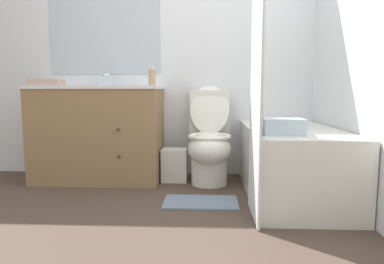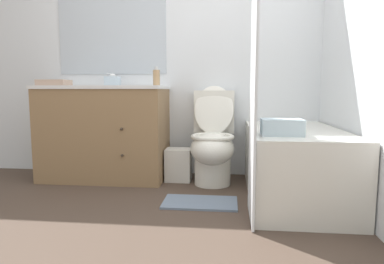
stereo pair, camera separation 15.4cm
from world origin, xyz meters
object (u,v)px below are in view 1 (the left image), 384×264
(sink_faucet, at_px, (104,82))
(toilet, at_px, (209,142))
(bathtub, at_px, (291,162))
(tissue_box, at_px, (107,81))
(hand_towel_folded, at_px, (47,82))
(vanity_cabinet, at_px, (99,132))
(bath_towel_folded, at_px, (283,127))
(soap_dispenser, at_px, (152,77))
(bath_mat, at_px, (201,202))
(wastebasket, at_px, (175,165))

(sink_faucet, xyz_separation_m, toilet, (1.01, -0.27, -0.53))
(toilet, relative_size, bathtub, 0.64)
(tissue_box, xyz_separation_m, hand_towel_folded, (-0.48, -0.18, -0.02))
(hand_towel_folded, bearing_deg, tissue_box, 20.24)
(vanity_cabinet, bearing_deg, bathtub, -13.66)
(bathtub, distance_m, bath_towel_folded, 0.53)
(sink_faucet, relative_size, soap_dispenser, 0.84)
(soap_dispenser, height_order, bath_mat, soap_dispenser)
(bathtub, relative_size, bath_towel_folded, 5.13)
(vanity_cabinet, distance_m, sink_faucet, 0.50)
(bath_towel_folded, bearing_deg, soap_dispenser, 141.42)
(soap_dispenser, height_order, bath_towel_folded, soap_dispenser)
(wastebasket, bearing_deg, tissue_box, 175.24)
(hand_towel_folded, bearing_deg, bathtub, -7.38)
(toilet, bearing_deg, bathtub, -28.01)
(bathtub, relative_size, bath_mat, 2.50)
(sink_faucet, height_order, tissue_box, sink_faucet)
(wastebasket, height_order, bath_mat, wastebasket)
(wastebasket, xyz_separation_m, hand_towel_folded, (-1.09, -0.12, 0.74))
(soap_dispenser, xyz_separation_m, bath_mat, (0.45, -0.64, -0.93))
(wastebasket, height_order, soap_dispenser, soap_dispenser)
(toilet, bearing_deg, bath_towel_folded, -56.74)
(toilet, xyz_separation_m, soap_dispenser, (-0.51, 0.06, 0.57))
(vanity_cabinet, relative_size, soap_dispenser, 6.75)
(tissue_box, bearing_deg, toilet, -6.22)
(vanity_cabinet, xyz_separation_m, bath_towel_folded, (1.49, -0.79, 0.14))
(vanity_cabinet, relative_size, bath_mat, 2.12)
(bathtub, bearing_deg, toilet, 151.99)
(bathtub, bearing_deg, wastebasket, 157.78)
(sink_faucet, xyz_separation_m, bath_mat, (0.95, -0.84, -0.89))
(vanity_cabinet, distance_m, soap_dispenser, 0.70)
(toilet, bearing_deg, vanity_cabinet, 176.53)
(toilet, xyz_separation_m, bath_towel_folded, (0.48, -0.73, 0.22))
(bathtub, height_order, bath_towel_folded, bath_towel_folded)
(wastebasket, relative_size, soap_dispenser, 1.73)
(wastebasket, xyz_separation_m, bath_mat, (0.25, -0.63, -0.14))
(vanity_cabinet, distance_m, bath_towel_folded, 1.69)
(toilet, xyz_separation_m, tissue_box, (-0.94, 0.10, 0.54))
(vanity_cabinet, xyz_separation_m, toilet, (1.01, -0.06, -0.07))
(bathtub, bearing_deg, soap_dispenser, 160.86)
(bath_mat, bearing_deg, hand_towel_folded, 159.57)
(toilet, bearing_deg, sink_faucet, 165.27)
(soap_dispenser, bearing_deg, sink_faucet, 157.54)
(sink_faucet, bearing_deg, hand_towel_folded, -139.90)
(sink_faucet, distance_m, hand_towel_folded, 0.53)
(hand_towel_folded, bearing_deg, vanity_cabinet, 18.52)
(soap_dispenser, bearing_deg, wastebasket, -2.91)
(soap_dispenser, bearing_deg, bath_mat, -54.69)
(tissue_box, bearing_deg, bath_mat, -37.85)
(bathtub, height_order, hand_towel_folded, hand_towel_folded)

